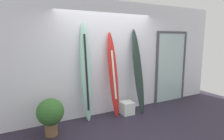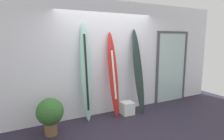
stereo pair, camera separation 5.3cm
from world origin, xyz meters
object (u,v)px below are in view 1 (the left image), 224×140
display_block_left (127,108)px  potted_plant (50,114)px  surfboard_seafoam (86,73)px  glass_door (171,66)px  surfboard_crimson (113,75)px  surfboard_charcoal (138,71)px

display_block_left → potted_plant: 1.93m
display_block_left → potted_plant: potted_plant is taller
surfboard_seafoam → glass_door: surfboard_seafoam is taller
surfboard_seafoam → glass_door: size_ratio=1.07×
display_block_left → glass_door: 2.00m
surfboard_crimson → display_block_left: 0.92m
surfboard_crimson → glass_door: size_ratio=0.98×
surfboard_seafoam → glass_door: 2.76m
surfboard_seafoam → surfboard_charcoal: 1.36m
surfboard_crimson → surfboard_charcoal: (0.69, -0.06, 0.06)m
surfboard_seafoam → glass_door: bearing=3.1°
surfboard_seafoam → potted_plant: 1.16m
surfboard_charcoal → potted_plant: (-2.24, -0.23, -0.62)m
surfboard_charcoal → potted_plant: size_ratio=2.88×
display_block_left → glass_door: bearing=10.0°
surfboard_crimson → surfboard_charcoal: 0.69m
glass_door → potted_plant: glass_door is taller
surfboard_seafoam → display_block_left: bearing=-8.9°
display_block_left → surfboard_charcoal: bearing=6.4°
surfboard_charcoal → glass_door: bearing=10.9°
surfboard_crimson → surfboard_seafoam: bearing=174.7°
surfboard_seafoam → surfboard_charcoal: bearing=-5.1°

